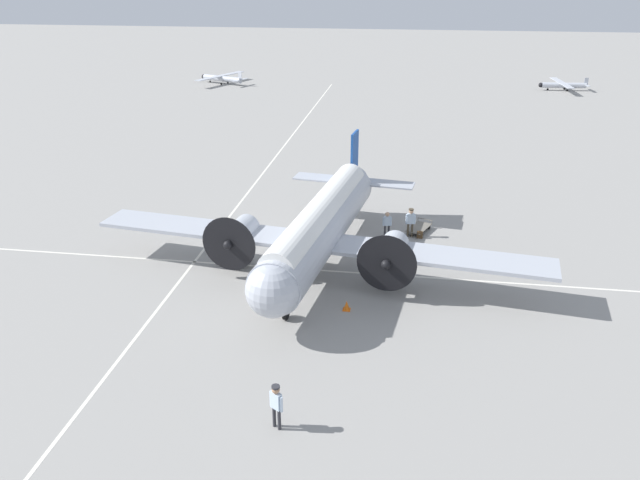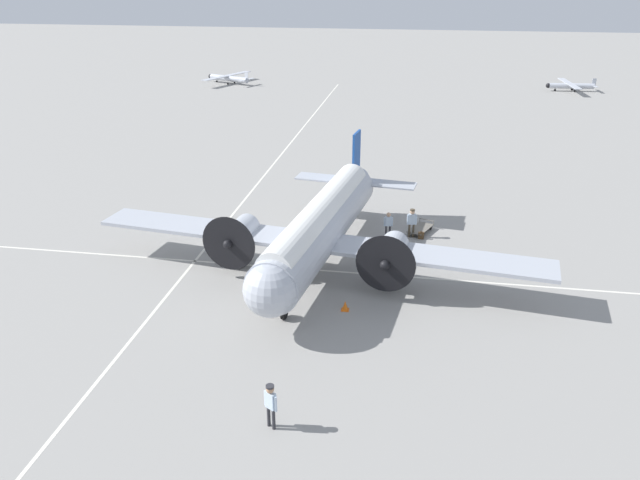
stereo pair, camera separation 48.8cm
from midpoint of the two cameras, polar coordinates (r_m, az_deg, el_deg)
The scene contains 12 objects.
ground_plane at distance 35.26m, azimuth -0.40°, elevation -2.55°, with size 300.00×300.00×0.00m, color gray.
apron_line_eastwest at distance 34.97m, azimuth -0.48°, elevation -2.78°, with size 120.00×0.16×0.01m.
apron_line_northsouth at distance 36.99m, azimuth -11.62°, elevation -1.75°, with size 0.16×120.00×0.01m.
airliner_main at distance 33.82m, azimuth -0.62°, elevation 1.03°, with size 25.05×17.70×5.90m.
crew_foreground at distance 23.33m, azimuth -4.65°, elevation -14.53°, with size 0.55×0.43×1.87m.
passenger_boarding at distance 39.22m, azimuth 7.94°, elevation 1.88°, with size 0.63×0.36×1.87m.
ramp_agent at distance 39.00m, azimuth 5.80°, elevation 1.65°, with size 0.57×0.27×1.69m.
suitcase_near_door at distance 39.43m, azimuth 8.76°, elevation 0.47°, with size 0.37×0.16×0.50m.
baggage_cart at distance 40.37m, azimuth 8.69°, elevation 1.10°, with size 1.73×2.29×0.56m.
light_aircraft_distant at distance 94.81m, azimuth -9.18°, elevation 14.40°, with size 7.44×9.61×1.94m.
light_aircraft_taxiing at distance 94.38m, azimuth 21.15°, elevation 13.09°, with size 6.68×8.98×1.77m.
traffic_cone at distance 30.99m, azimuth 2.00°, elevation -6.02°, with size 0.39×0.39×0.51m.
Camera 1 is at (4.70, -31.30, 15.56)m, focal length 35.00 mm.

